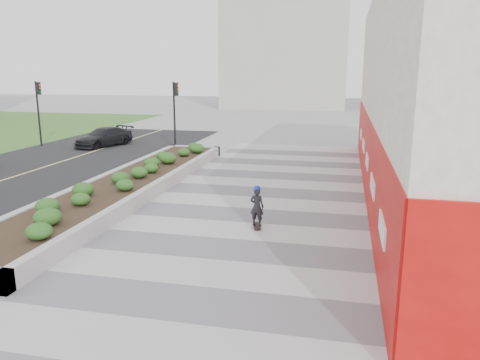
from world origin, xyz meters
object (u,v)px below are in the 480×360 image
object	(u,v)px
traffic_signal_near	(175,106)
car_dark	(104,137)
skateboarder	(257,206)
traffic_signal_far	(38,104)
planter	(127,182)

from	to	relation	value
traffic_signal_near	car_dark	size ratio (longest dim) A/B	1.00
skateboarder	car_dark	bearing A→B (deg)	118.20
traffic_signal_far	car_dark	world-z (taller)	traffic_signal_far
planter	skateboarder	size ratio (longest dim) A/B	13.07
traffic_signal_far	car_dark	xyz separation A→B (m)	(4.03, 0.86, -2.15)
car_dark	planter	bearing A→B (deg)	-38.59
planter	car_dark	bearing A→B (deg)	122.45
skateboarder	car_dark	size ratio (longest dim) A/B	0.33
traffic_signal_near	car_dark	world-z (taller)	traffic_signal_near
car_dark	traffic_signal_near	bearing A→B (deg)	15.01
skateboarder	traffic_signal_near	bearing A→B (deg)	105.06
traffic_signal_near	skateboarder	distance (m)	15.86
planter	traffic_signal_far	xyz separation A→B (m)	(-10.93, 10.00, 2.34)
traffic_signal_near	car_dark	distance (m)	5.62
traffic_signal_near	skateboarder	bearing A→B (deg)	-60.65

